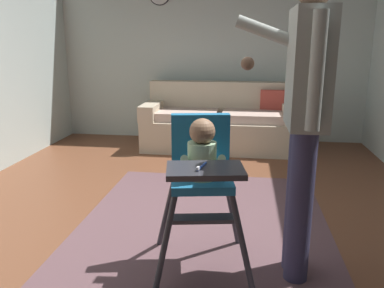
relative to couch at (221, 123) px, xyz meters
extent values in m
cube|color=brown|center=(-0.19, -2.50, -0.38)|extent=(5.90, 7.58, 0.10)
cube|color=silver|center=(-0.19, 0.52, 0.94)|extent=(5.10, 0.06, 2.55)
cube|color=brown|center=(0.03, -2.53, -0.33)|extent=(1.92, 2.67, 0.01)
cube|color=beige|center=(-0.01, -0.06, -0.13)|extent=(1.99, 0.84, 0.40)
cube|color=beige|center=(-0.01, 0.27, 0.30)|extent=(1.99, 0.22, 0.46)
cube|color=beige|center=(-0.91, -0.06, 0.17)|extent=(0.20, 0.84, 0.20)
cube|color=beige|center=(0.90, -0.06, 0.17)|extent=(0.20, 0.84, 0.20)
cube|color=beige|center=(-0.44, -0.11, 0.12)|extent=(0.78, 0.60, 0.11)
cube|color=beige|center=(0.42, -0.11, 0.12)|extent=(0.78, 0.60, 0.11)
cube|color=#B24238|center=(0.69, 0.14, 0.27)|extent=(0.35, 0.14, 0.34)
cylinder|color=#33333B|center=(-0.10, -3.18, -0.06)|extent=(0.15, 0.19, 0.56)
cylinder|color=#33333B|center=(0.33, -3.10, -0.06)|extent=(0.19, 0.15, 0.56)
cylinder|color=#33333B|center=(-0.18, -2.74, -0.06)|extent=(0.19, 0.15, 0.56)
cylinder|color=#33333B|center=(0.25, -2.67, -0.06)|extent=(0.15, 0.19, 0.56)
cube|color=#1D6A9A|center=(0.08, -2.92, 0.24)|extent=(0.42, 0.42, 0.05)
cube|color=#1D6A9A|center=(0.05, -2.78, 0.44)|extent=(0.37, 0.13, 0.36)
cube|color=#33333B|center=(0.13, -3.21, 0.40)|extent=(0.44, 0.33, 0.03)
cube|color=#33333B|center=(0.09, -3.03, 0.04)|extent=(0.41, 0.17, 0.02)
cylinder|color=#ACD6A8|center=(0.08, -2.94, 0.37)|extent=(0.20, 0.20, 0.22)
sphere|color=#997051|center=(0.08, -2.95, 0.55)|extent=(0.15, 0.15, 0.15)
cylinder|color=#ACD6A8|center=(-0.02, -3.00, 0.39)|extent=(0.07, 0.15, 0.10)
cylinder|color=#ACD6A8|center=(0.19, -2.96, 0.39)|extent=(0.07, 0.15, 0.10)
cylinder|color=blue|center=(0.11, -3.21, 0.43)|extent=(0.04, 0.13, 0.01)
cube|color=white|center=(0.09, -3.27, 0.43)|extent=(0.02, 0.03, 0.02)
cylinder|color=#3A385A|center=(0.65, -2.86, 0.13)|extent=(0.14, 0.14, 0.92)
cylinder|color=#3A385A|center=(0.65, -2.98, 0.13)|extent=(0.14, 0.14, 0.92)
cube|color=#989E96|center=(0.65, -2.92, 0.91)|extent=(0.20, 0.40, 0.64)
cylinder|color=#989E96|center=(0.48, -2.74, 1.08)|extent=(0.48, 0.07, 0.23)
sphere|color=brown|center=(0.32, -2.74, 0.92)|extent=(0.08, 0.08, 0.08)
cylinder|color=#989E96|center=(0.65, -3.16, 0.91)|extent=(0.07, 0.07, 0.57)
sphere|color=#284CB7|center=(-0.25, -1.23, -0.25)|extent=(0.17, 0.17, 0.17)
camera|label=1|loc=(0.32, -5.11, 1.04)|focal=36.35mm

